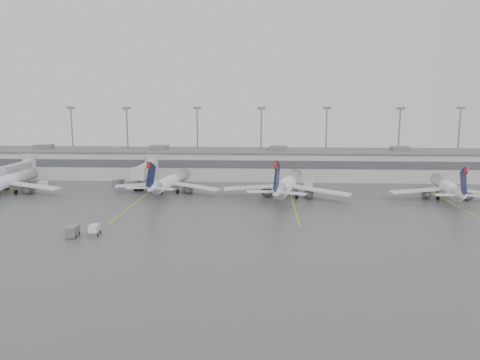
{
  "coord_description": "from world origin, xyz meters",
  "views": [
    {
      "loc": [
        11.11,
        -78.05,
        22.34
      ],
      "look_at": [
        5.67,
        24.0,
        5.0
      ],
      "focal_mm": 35.0,
      "sensor_mm": 36.0,
      "label": 1
    }
  ],
  "objects_px": {
    "baggage_tug": "(94,231)",
    "jet_mid_right": "(287,184)",
    "jet_mid_left": "(170,181)",
    "jet_far_left": "(7,181)",
    "jet_far_right": "(448,187)"
  },
  "relations": [
    {
      "from": "jet_far_left",
      "to": "jet_far_right",
      "type": "height_order",
      "value": "jet_far_left"
    },
    {
      "from": "jet_mid_left",
      "to": "baggage_tug",
      "type": "height_order",
      "value": "jet_mid_left"
    },
    {
      "from": "jet_far_right",
      "to": "baggage_tug",
      "type": "bearing_deg",
      "value": -147.69
    },
    {
      "from": "jet_far_left",
      "to": "jet_far_right",
      "type": "xyz_separation_m",
      "value": [
        103.92,
        -1.14,
        -0.2
      ]
    },
    {
      "from": "jet_mid_left",
      "to": "jet_far_right",
      "type": "height_order",
      "value": "jet_far_right"
    },
    {
      "from": "jet_mid_left",
      "to": "baggage_tug",
      "type": "xyz_separation_m",
      "value": [
        -5.59,
        -36.63,
        -2.3
      ]
    },
    {
      "from": "jet_mid_right",
      "to": "baggage_tug",
      "type": "bearing_deg",
      "value": -124.11
    },
    {
      "from": "baggage_tug",
      "to": "jet_mid_right",
      "type": "bearing_deg",
      "value": 38.07
    },
    {
      "from": "jet_mid_right",
      "to": "jet_far_right",
      "type": "bearing_deg",
      "value": 11.6
    },
    {
      "from": "jet_far_left",
      "to": "jet_mid_left",
      "type": "xyz_separation_m",
      "value": [
        39.15,
        3.22,
        -0.21
      ]
    },
    {
      "from": "jet_far_right",
      "to": "baggage_tug",
      "type": "relative_size",
      "value": 10.41
    },
    {
      "from": "jet_far_left",
      "to": "baggage_tug",
      "type": "bearing_deg",
      "value": -45.89
    },
    {
      "from": "jet_mid_right",
      "to": "baggage_tug",
      "type": "distance_m",
      "value": 47.12
    },
    {
      "from": "jet_far_left",
      "to": "baggage_tug",
      "type": "xyz_separation_m",
      "value": [
        33.56,
        -33.41,
        -2.51
      ]
    },
    {
      "from": "jet_far_right",
      "to": "baggage_tug",
      "type": "distance_m",
      "value": 77.44
    }
  ]
}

